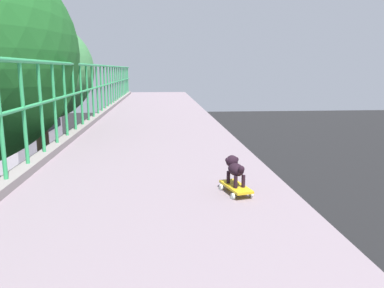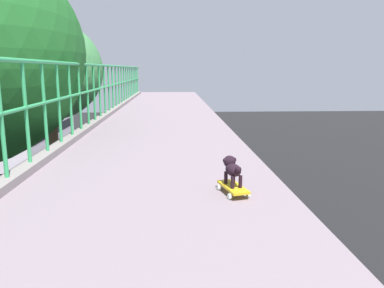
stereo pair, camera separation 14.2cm
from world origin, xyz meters
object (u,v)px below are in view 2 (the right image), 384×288
at_px(car_yellow_cab_seventh, 32,208).
at_px(city_bus, 39,135).
at_px(toy_skateboard, 233,188).
at_px(small_dog, 232,168).

relative_size(car_yellow_cab_seventh, city_bus, 0.41).
distance_m(car_yellow_cab_seventh, toy_skateboard, 15.39).
distance_m(toy_skateboard, small_dog, 0.19).
xyz_separation_m(car_yellow_cab_seventh, toy_skateboard, (6.96, -12.79, 4.97)).
bearing_deg(car_yellow_cab_seventh, city_bus, 107.23).
bearing_deg(toy_skateboard, city_bus, 113.18).
bearing_deg(small_dog, toy_skateboard, -80.66).
distance_m(city_bus, toy_skateboard, 27.80).
height_order(city_bus, small_dog, small_dog).
relative_size(toy_skateboard, small_dog, 1.44).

